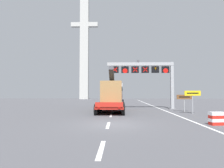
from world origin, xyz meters
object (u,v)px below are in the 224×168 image
(overhead_lane_gantry, at_px, (148,72))
(bridge_pylon_distant, at_px, (84,38))
(tourist_info_sign_brown, at_px, (184,99))
(heavy_haul_truck_red, at_px, (113,94))
(exit_sign_yellow, at_px, (193,96))
(crash_barrier_striped, at_px, (217,119))

(overhead_lane_gantry, height_order, bridge_pylon_distant, bridge_pylon_distant)
(tourist_info_sign_brown, bearing_deg, overhead_lane_gantry, 134.71)
(heavy_haul_truck_red, xyz_separation_m, exit_sign_yellow, (8.48, -6.01, -0.11))
(heavy_haul_truck_red, bearing_deg, tourist_info_sign_brown, -24.55)
(overhead_lane_gantry, bearing_deg, crash_barrier_striped, -77.91)
(overhead_lane_gantry, xyz_separation_m, tourist_info_sign_brown, (3.55, -3.59, -3.52))
(overhead_lane_gantry, relative_size, tourist_info_sign_brown, 4.66)
(bridge_pylon_distant, bearing_deg, crash_barrier_striped, -70.35)
(crash_barrier_striped, xyz_separation_m, bridge_pylon_distant, (-18.05, 50.57, 20.12))
(crash_barrier_striped, height_order, bridge_pylon_distant, bridge_pylon_distant)
(overhead_lane_gantry, relative_size, crash_barrier_striped, 8.68)
(crash_barrier_striped, bearing_deg, overhead_lane_gantry, 102.09)
(heavy_haul_truck_red, bearing_deg, exit_sign_yellow, -35.34)
(overhead_lane_gantry, bearing_deg, exit_sign_yellow, -57.59)
(overhead_lane_gantry, relative_size, heavy_haul_truck_red, 0.65)
(overhead_lane_gantry, xyz_separation_m, crash_barrier_striped, (2.70, -12.61, -4.61))
(bridge_pylon_distant, bearing_deg, heavy_haul_truck_red, -74.39)
(tourist_info_sign_brown, height_order, bridge_pylon_distant, bridge_pylon_distant)
(heavy_haul_truck_red, bearing_deg, bridge_pylon_distant, 105.61)
(overhead_lane_gantry, height_order, exit_sign_yellow, overhead_lane_gantry)
(crash_barrier_striped, bearing_deg, heavy_haul_truck_red, 120.33)
(exit_sign_yellow, bearing_deg, overhead_lane_gantry, 122.41)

